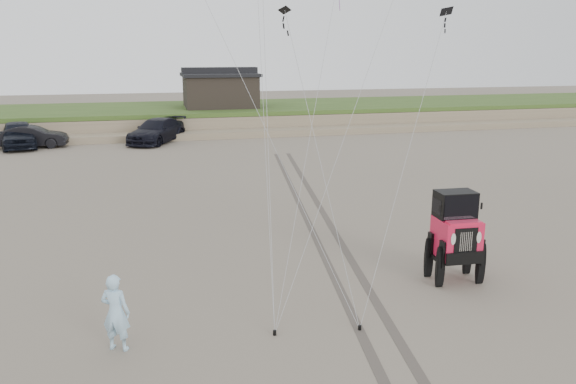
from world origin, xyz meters
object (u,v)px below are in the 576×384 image
Objects in this scene: cabin at (220,89)px; truck_c at (157,131)px; man at (116,312)px; jeep at (455,246)px; truck_b at (32,137)px; truck_a at (18,134)px.

cabin is 9.68m from truck_c.
man is at bearing -64.18° from truck_c.
man is (-9.21, -1.67, -0.16)m from jeep.
truck_b is (-13.90, -7.71, -2.49)m from cabin.
truck_b is 30.02m from man.
truck_b is (0.90, -0.29, -0.15)m from truck_a.
truck_a reaches higher than truck_c.
man is at bearing -87.45° from truck_a.
cabin reaches higher than truck_c.
truck_b is 0.81× the size of jeep.
cabin is 1.10× the size of truck_c.
truck_a is 0.96m from truck_b.
cabin is 1.21× the size of truck_a.
truck_b is 8.30m from truck_c.
jeep is at bearing -70.81° from truck_a.
truck_a is at bearing -151.97° from truck_c.
truck_c is at bearing -126.61° from cabin.
jeep is at bearing -148.31° from truck_b.
truck_c is at bearing -87.25° from truck_b.
truck_c is 28.80m from jeep.
truck_c is (8.30, 0.18, 0.10)m from truck_b.
truck_b is 2.57× the size of man.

